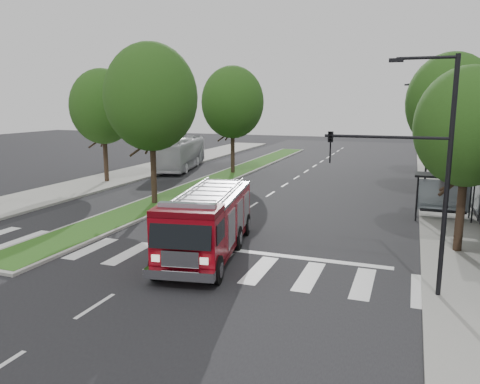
# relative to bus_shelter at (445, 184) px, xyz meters

# --- Properties ---
(ground) EXTENTS (140.00, 140.00, 0.00)m
(ground) POSITION_rel_bus_shelter_xyz_m (-11.20, -8.15, -2.04)
(ground) COLOR black
(ground) RESTS_ON ground
(sidewalk_right) EXTENTS (5.00, 80.00, 0.15)m
(sidewalk_right) POSITION_rel_bus_shelter_xyz_m (1.30, 1.85, -1.96)
(sidewalk_right) COLOR gray
(sidewalk_right) RESTS_ON ground
(sidewalk_left) EXTENTS (5.00, 80.00, 0.15)m
(sidewalk_left) POSITION_rel_bus_shelter_xyz_m (-25.70, 1.85, -1.96)
(sidewalk_left) COLOR gray
(sidewalk_left) RESTS_ON ground
(median) EXTENTS (3.00, 50.00, 0.15)m
(median) POSITION_rel_bus_shelter_xyz_m (-17.20, 9.85, -1.96)
(median) COLOR gray
(median) RESTS_ON ground
(bus_shelter) EXTENTS (3.20, 1.60, 2.61)m
(bus_shelter) POSITION_rel_bus_shelter_xyz_m (0.00, 0.00, 0.00)
(bus_shelter) COLOR black
(bus_shelter) RESTS_ON ground
(tree_right_near) EXTENTS (4.40, 4.40, 8.05)m
(tree_right_near) POSITION_rel_bus_shelter_xyz_m (0.30, -6.15, 3.47)
(tree_right_near) COLOR black
(tree_right_near) RESTS_ON ground
(tree_right_mid) EXTENTS (5.60, 5.60, 9.72)m
(tree_right_mid) POSITION_rel_bus_shelter_xyz_m (0.30, 5.85, 4.45)
(tree_right_mid) COLOR black
(tree_right_mid) RESTS_ON ground
(tree_right_far) EXTENTS (5.00, 5.00, 8.73)m
(tree_right_far) POSITION_rel_bus_shelter_xyz_m (0.30, 15.85, 3.80)
(tree_right_far) COLOR black
(tree_right_far) RESTS_ON ground
(tree_median_near) EXTENTS (5.80, 5.80, 10.16)m
(tree_median_near) POSITION_rel_bus_shelter_xyz_m (-17.20, -2.15, 4.77)
(tree_median_near) COLOR black
(tree_median_near) RESTS_ON ground
(tree_median_far) EXTENTS (5.60, 5.60, 9.72)m
(tree_median_far) POSITION_rel_bus_shelter_xyz_m (-17.20, 11.85, 4.45)
(tree_median_far) COLOR black
(tree_median_far) RESTS_ON ground
(tree_left_mid) EXTENTS (5.20, 5.20, 9.16)m
(tree_left_mid) POSITION_rel_bus_shelter_xyz_m (-25.20, 3.85, 4.12)
(tree_left_mid) COLOR black
(tree_left_mid) RESTS_ON ground
(streetlight_right_near) EXTENTS (4.08, 0.22, 8.00)m
(streetlight_right_near) POSITION_rel_bus_shelter_xyz_m (-1.59, -11.65, 2.63)
(streetlight_right_near) COLOR black
(streetlight_right_near) RESTS_ON ground
(streetlight_right_far) EXTENTS (2.11, 0.20, 8.00)m
(streetlight_right_far) POSITION_rel_bus_shelter_xyz_m (-0.85, 11.85, 2.44)
(streetlight_right_far) COLOR black
(streetlight_right_far) RESTS_ON ground
(fire_engine) EXTENTS (3.94, 8.76, 2.93)m
(fire_engine) POSITION_rel_bus_shelter_xyz_m (-9.92, -10.02, -0.63)
(fire_engine) COLOR #55040B
(fire_engine) RESTS_ON ground
(city_bus) EXTENTS (5.08, 11.34, 3.07)m
(city_bus) POSITION_rel_bus_shelter_xyz_m (-23.20, 13.16, -0.50)
(city_bus) COLOR #B5B5BA
(city_bus) RESTS_ON ground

